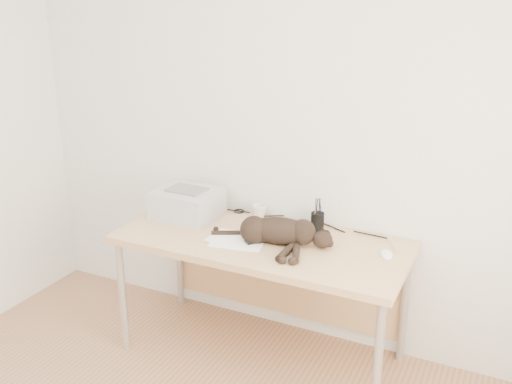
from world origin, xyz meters
The scene contains 11 objects.
wall_back centered at (0.00, 1.75, 1.30)m, with size 3.50×3.50×0.00m, color white.
desk centered at (0.00, 1.48, 0.61)m, with size 1.60×0.70×0.74m.
printer centered at (-0.55, 1.50, 0.83)m, with size 0.38×0.33×0.18m.
papers centered at (-0.11, 1.31, 0.74)m, with size 0.33×0.25×0.01m.
cat centered at (0.10, 1.37, 0.81)m, with size 0.69×0.33×0.15m.
mug centered at (-0.15, 1.67, 0.78)m, with size 0.09×0.09×0.08m, color white.
pen_cup centered at (0.23, 1.64, 0.79)m, with size 0.08×0.08×0.19m.
remote_grey centered at (0.00, 1.55, 0.75)m, with size 0.05×0.19×0.02m, color slate.
remote_black centered at (0.02, 1.36, 0.75)m, with size 0.05×0.19×0.02m, color black.
mouse centered at (0.67, 1.48, 0.76)m, with size 0.07×0.12×0.04m, color white.
cable_tangle centered at (0.00, 1.70, 0.75)m, with size 1.36×0.08×0.01m, color black, non-canonical shape.
Camera 1 is at (1.22, -1.21, 2.01)m, focal length 40.00 mm.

